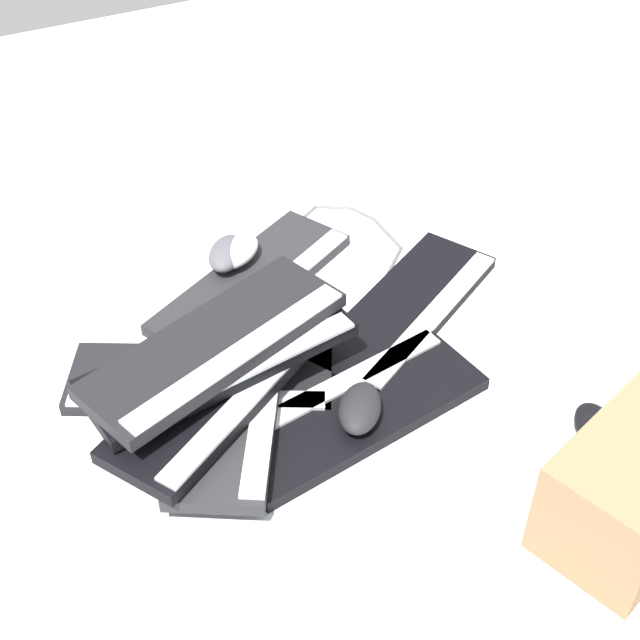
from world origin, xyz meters
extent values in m
plane|color=silver|center=(0.00, 0.00, 0.00)|extent=(3.20, 3.20, 0.00)
cube|color=black|center=(0.13, -0.01, 0.01)|extent=(0.21, 0.46, 0.02)
cube|color=silver|center=(0.08, -0.02, 0.03)|extent=(0.10, 0.42, 0.01)
cube|color=black|center=(-0.05, 0.19, 0.01)|extent=(0.34, 0.46, 0.02)
cube|color=silver|center=(0.00, 0.22, 0.03)|extent=(0.23, 0.38, 0.01)
cube|color=#232326|center=(-0.25, -0.03, 0.01)|extent=(0.34, 0.46, 0.02)
cube|color=#B2B5BA|center=(-0.20, 0.00, 0.03)|extent=(0.23, 0.39, 0.01)
cube|color=black|center=(-0.05, -0.21, 0.01)|extent=(0.34, 0.46, 0.02)
cube|color=#B2B5BA|center=(0.00, -0.23, 0.03)|extent=(0.23, 0.39, 0.01)
cube|color=#232326|center=(0.03, -0.19, 0.04)|extent=(0.46, 0.35, 0.02)
cube|color=silver|center=(0.06, -0.14, 0.06)|extent=(0.38, 0.24, 0.01)
cube|color=black|center=(0.03, -0.20, 0.07)|extent=(0.36, 0.45, 0.02)
cube|color=#B2B5BA|center=(0.08, -0.17, 0.09)|extent=(0.25, 0.38, 0.01)
cube|color=black|center=(0.00, -0.19, 0.10)|extent=(0.21, 0.46, 0.02)
cube|color=#B2B5BA|center=(0.06, -0.18, 0.12)|extent=(0.10, 0.42, 0.01)
cube|color=black|center=(0.00, -0.19, 0.13)|extent=(0.29, 0.46, 0.02)
cube|color=silver|center=(0.05, -0.17, 0.15)|extent=(0.17, 0.41, 0.01)
ellipsoid|color=black|center=(0.16, -0.02, 0.05)|extent=(0.13, 0.12, 0.04)
ellipsoid|color=black|center=(0.34, 0.31, 0.02)|extent=(0.12, 0.10, 0.04)
ellipsoid|color=silver|center=(-0.31, -0.03, 0.05)|extent=(0.12, 0.13, 0.04)
ellipsoid|color=#4C4C51|center=(-0.31, -0.05, 0.05)|extent=(0.13, 0.12, 0.04)
cylinder|color=#59595B|center=(-0.38, 0.15, 0.00)|extent=(0.05, 0.03, 0.01)
cylinder|color=#59595B|center=(-0.42, 0.18, 0.00)|extent=(0.03, 0.05, 0.01)
cylinder|color=#59595B|center=(-0.41, 0.23, 0.00)|extent=(0.05, 0.07, 0.01)
cylinder|color=#59595B|center=(-0.37, 0.28, 0.00)|extent=(0.06, 0.03, 0.01)
cylinder|color=#59595B|center=(-0.28, 0.29, 0.00)|extent=(0.11, 0.01, 0.01)
cylinder|color=#59595B|center=(-0.20, 0.25, 0.00)|extent=(0.07, 0.08, 0.01)
cylinder|color=#59595B|center=(-0.12, 0.18, 0.00)|extent=(0.09, 0.09, 0.01)
cylinder|color=#59595B|center=(-0.05, 0.11, 0.00)|extent=(0.08, 0.05, 0.01)
sphere|color=#59595B|center=(-0.36, 0.14, 0.00)|extent=(0.01, 0.01, 0.01)
sphere|color=#59595B|center=(-0.41, 0.16, 0.00)|extent=(0.01, 0.01, 0.01)
sphere|color=#59595B|center=(-0.43, 0.20, 0.00)|extent=(0.01, 0.01, 0.01)
sphere|color=#59595B|center=(-0.39, 0.27, 0.00)|extent=(0.01, 0.01, 0.01)
sphere|color=#59595B|center=(-0.34, 0.29, 0.00)|extent=(0.01, 0.01, 0.01)
sphere|color=#59595B|center=(-0.23, 0.29, 0.00)|extent=(0.01, 0.01, 0.01)
sphere|color=#59595B|center=(-0.16, 0.22, 0.00)|extent=(0.01, 0.01, 0.01)
sphere|color=#59595B|center=(-0.08, 0.13, 0.00)|extent=(0.01, 0.01, 0.01)
sphere|color=#59595B|center=(-0.01, 0.09, 0.00)|extent=(0.01, 0.01, 0.01)
cylinder|color=#59595B|center=(-0.02, -0.21, 0.00)|extent=(0.10, 0.07, 0.01)
cylinder|color=#59595B|center=(0.07, -0.16, 0.00)|extent=(0.08, 0.05, 0.01)
cylinder|color=#59595B|center=(0.12, -0.09, 0.00)|extent=(0.05, 0.10, 0.01)
cylinder|color=#59595B|center=(0.12, -0.01, 0.00)|extent=(0.05, 0.06, 0.01)
cylinder|color=#59595B|center=(0.09, 0.06, 0.00)|extent=(0.03, 0.08, 0.01)
cylinder|color=#59595B|center=(0.04, 0.11, 0.00)|extent=(0.07, 0.02, 0.01)
cylinder|color=#59595B|center=(-0.03, 0.14, 0.00)|extent=(0.09, 0.06, 0.01)
sphere|color=#59595B|center=(-0.06, -0.24, 0.00)|extent=(0.01, 0.01, 0.01)
sphere|color=#59595B|center=(0.03, -0.18, 0.00)|extent=(0.01, 0.01, 0.01)
sphere|color=#59595B|center=(0.10, -0.14, 0.00)|extent=(0.01, 0.01, 0.01)
sphere|color=#59595B|center=(0.15, -0.04, 0.00)|extent=(0.01, 0.01, 0.01)
sphere|color=#59595B|center=(0.10, 0.02, 0.00)|extent=(0.01, 0.01, 0.01)
sphere|color=#59595B|center=(0.08, 0.10, 0.00)|extent=(0.01, 0.01, 0.01)
sphere|color=#59595B|center=(0.01, 0.11, 0.00)|extent=(0.01, 0.01, 0.01)
sphere|color=#59595B|center=(-0.08, 0.17, 0.00)|extent=(0.01, 0.01, 0.01)
cube|color=olive|center=(0.49, 0.24, 0.09)|extent=(0.24, 0.31, 0.17)
camera|label=1|loc=(0.97, -0.50, 1.08)|focal=50.00mm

